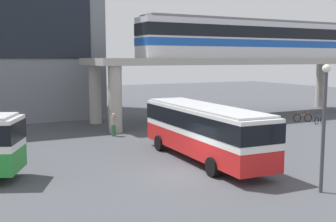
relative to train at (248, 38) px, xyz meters
The scene contains 10 objects.
ground_plane 19.09m from the train, 159.78° to the right, with size 120.00×120.00×0.00m, color #47494F.
elevated_platform 2.94m from the train, behind, with size 30.71×6.87×5.94m.
train is the anchor object (origin of this frame).
bus_main 20.50m from the train, 134.89° to the right, with size 3.08×11.13×3.22m.
bicycle_green 10.21m from the train, 137.63° to the right, with size 1.79×0.07×1.04m.
bicycle_orange 9.53m from the train, 63.96° to the right, with size 1.67×0.74×1.04m.
bicycle_blue 10.65m from the train, 66.64° to the right, with size 1.74×0.54×1.04m.
bicycle_brown 9.63m from the train, 104.96° to the right, with size 1.77×0.39×1.04m.
pedestrian_by_bike_rack 17.82m from the train, 165.25° to the right, with size 0.47×0.39×1.79m.
lamp_post 24.93m from the train, 120.07° to the right, with size 0.36×0.36×5.66m.
Camera 1 is at (-10.20, -18.08, 5.90)m, focal length 44.69 mm.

